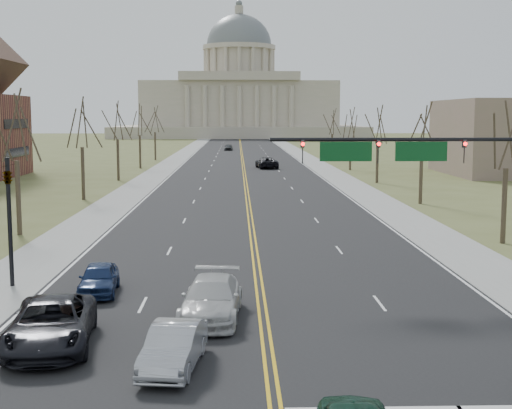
{
  "coord_description": "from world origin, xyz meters",
  "views": [
    {
      "loc": [
        -1.03,
        -19.22,
        7.91
      ],
      "look_at": [
        0.03,
        19.9,
        3.0
      ],
      "focal_mm": 50.0,
      "sensor_mm": 36.0,
      "label": 1
    }
  ],
  "objects": [
    {
      "name": "capitol",
      "position": [
        0.0,
        249.91,
        14.2
      ],
      "size": [
        90.0,
        60.0,
        50.0
      ],
      "color": "#BCAE9D",
      "rests_on": "ground"
    },
    {
      "name": "tree_l_2",
      "position": [
        -15.5,
        68.0,
        6.94
      ],
      "size": [
        3.96,
        3.96,
        9.0
      ],
      "color": "#382E21",
      "rests_on": "ground"
    },
    {
      "name": "car_sb_outer_lead",
      "position": [
        -7.39,
        4.6,
        0.83
      ],
      "size": [
        3.38,
        6.15,
        1.63
      ],
      "primitive_type": "imported",
      "rotation": [
        0.0,
        0.0,
        0.12
      ],
      "color": "black",
      "rests_on": "road"
    },
    {
      "name": "tree_l_0",
      "position": [
        -15.5,
        28.0,
        6.94
      ],
      "size": [
        3.96,
        3.96,
        9.0
      ],
      "color": "#382E21",
      "rests_on": "ground"
    },
    {
      "name": "edge_line_left",
      "position": [
        -9.8,
        110.0,
        0.01
      ],
      "size": [
        0.15,
        380.0,
        0.01
      ],
      "primitive_type": "cube",
      "color": "silver",
      "rests_on": "road"
    },
    {
      "name": "tree_r_2",
      "position": [
        15.5,
        64.0,
        6.55
      ],
      "size": [
        3.74,
        3.74,
        8.5
      ],
      "color": "#382E21",
      "rests_on": "ground"
    },
    {
      "name": "tree_l_4",
      "position": [
        -15.5,
        108.0,
        6.94
      ],
      "size": [
        3.96,
        3.96,
        9.0
      ],
      "color": "#382E21",
      "rests_on": "ground"
    },
    {
      "name": "car_sb_inner_second",
      "position": [
        -2.03,
        7.89,
        0.81
      ],
      "size": [
        2.57,
        5.6,
        1.59
      ],
      "primitive_type": "imported",
      "rotation": [
        0.0,
        0.0,
        -0.06
      ],
      "color": "#B9B9B9",
      "rests_on": "road"
    },
    {
      "name": "ground",
      "position": [
        0.0,
        0.0,
        0.0
      ],
      "size": [
        600.0,
        600.0,
        0.0
      ],
      "primitive_type": "plane",
      "color": "brown",
      "rests_on": "ground"
    },
    {
      "name": "tree_r_0",
      "position": [
        15.5,
        24.0,
        6.55
      ],
      "size": [
        3.74,
        3.74,
        8.5
      ],
      "color": "#382E21",
      "rests_on": "ground"
    },
    {
      "name": "car_far_sb",
      "position": [
        -2.87,
        142.51,
        0.75
      ],
      "size": [
        1.94,
        4.41,
        1.48
      ],
      "primitive_type": "imported",
      "rotation": [
        0.0,
        0.0,
        -0.05
      ],
      "color": "#414548",
      "rests_on": "road"
    },
    {
      "name": "tree_r_3",
      "position": [
        15.5,
        84.0,
        6.55
      ],
      "size": [
        3.74,
        3.74,
        8.5
      ],
      "color": "#382E21",
      "rests_on": "ground"
    },
    {
      "name": "tree_l_1",
      "position": [
        -15.5,
        48.0,
        6.94
      ],
      "size": [
        3.96,
        3.96,
        9.0
      ],
      "color": "#382E21",
      "rests_on": "ground"
    },
    {
      "name": "tree_r_1",
      "position": [
        15.5,
        44.0,
        6.55
      ],
      "size": [
        3.74,
        3.74,
        8.5
      ],
      "color": "#382E21",
      "rests_on": "ground"
    },
    {
      "name": "signal_left",
      "position": [
        -11.5,
        13.5,
        3.71
      ],
      "size": [
        0.32,
        0.36,
        6.0
      ],
      "color": "black",
      "rests_on": "ground"
    },
    {
      "name": "car_far_nb",
      "position": [
        3.48,
        87.53,
        0.85
      ],
      "size": [
        3.54,
        6.33,
        1.67
      ],
      "primitive_type": "imported",
      "rotation": [
        0.0,
        0.0,
        3.27
      ],
      "color": "black",
      "rests_on": "road"
    },
    {
      "name": "cross_road",
      "position": [
        0.0,
        6.0,
        0.01
      ],
      "size": [
        120.0,
        14.0,
        0.01
      ],
      "primitive_type": "cube",
      "color": "black",
      "rests_on": "ground"
    },
    {
      "name": "car_sb_outer_second",
      "position": [
        -7.19,
        11.99,
        0.69
      ],
      "size": [
        1.89,
        4.1,
        1.36
      ],
      "primitive_type": "imported",
      "rotation": [
        0.0,
        0.0,
        0.07
      ],
      "color": "navy",
      "rests_on": "road"
    },
    {
      "name": "center_line",
      "position": [
        0.0,
        110.0,
        0.01
      ],
      "size": [
        0.42,
        380.0,
        0.01
      ],
      "primitive_type": "cube",
      "color": "gold",
      "rests_on": "road"
    },
    {
      "name": "road",
      "position": [
        0.0,
        110.0,
        0.01
      ],
      "size": [
        20.0,
        380.0,
        0.01
      ],
      "primitive_type": "cube",
      "color": "black",
      "rests_on": "ground"
    },
    {
      "name": "sidewalk_right",
      "position": [
        12.0,
        110.0,
        0.01
      ],
      "size": [
        4.0,
        380.0,
        0.03
      ],
      "primitive_type": "cube",
      "color": "gray",
      "rests_on": "ground"
    },
    {
      "name": "signal_mast",
      "position": [
        7.45,
        13.5,
        5.76
      ],
      "size": [
        12.12,
        0.44,
        7.2
      ],
      "color": "black",
      "rests_on": "ground"
    },
    {
      "name": "sidewalk_left",
      "position": [
        -12.0,
        110.0,
        0.01
      ],
      "size": [
        4.0,
        380.0,
        0.03
      ],
      "primitive_type": "cube",
      "color": "gray",
      "rests_on": "ground"
    },
    {
      "name": "tree_l_3",
      "position": [
        -15.5,
        88.0,
        6.94
      ],
      "size": [
        3.96,
        3.96,
        9.0
      ],
      "color": "#382E21",
      "rests_on": "ground"
    },
    {
      "name": "tree_r_4",
      "position": [
        15.5,
        104.0,
        6.55
      ],
      "size": [
        3.74,
        3.74,
        8.5
      ],
      "color": "#382E21",
      "rests_on": "ground"
    },
    {
      "name": "car_sb_inner_lead",
      "position": [
        -3.02,
        2.39,
        0.71
      ],
      "size": [
        1.99,
        4.37,
        1.39
      ],
      "primitive_type": "imported",
      "rotation": [
        0.0,
        0.0,
        -0.12
      ],
      "color": "#A7A9B0",
      "rests_on": "road"
    },
    {
      "name": "edge_line_right",
      "position": [
        9.8,
        110.0,
        0.01
      ],
      "size": [
        0.15,
        380.0,
        0.01
      ],
      "primitive_type": "cube",
      "color": "silver",
      "rests_on": "road"
    }
  ]
}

